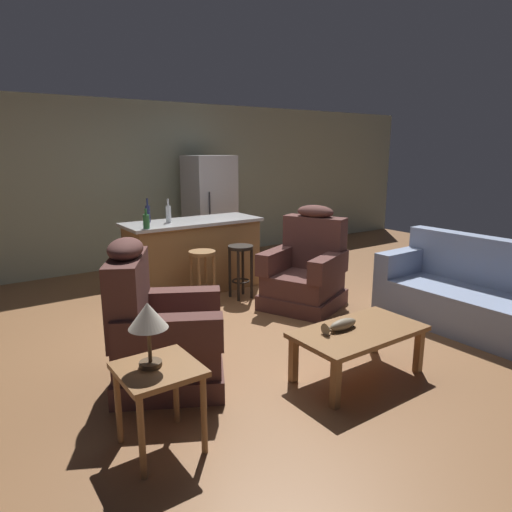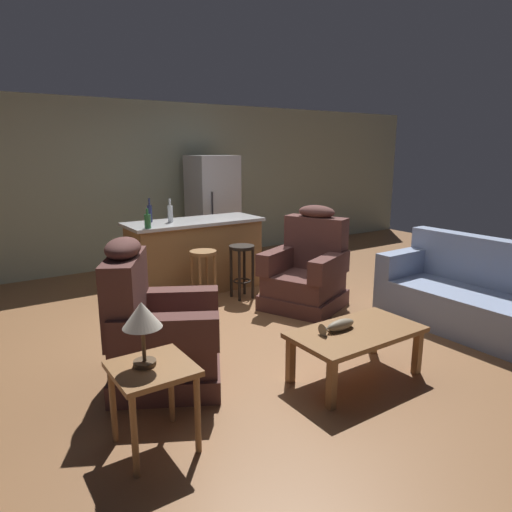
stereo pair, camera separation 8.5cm
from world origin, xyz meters
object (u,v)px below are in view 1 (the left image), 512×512
object	(u,v)px
fish_figurine	(340,325)
couch	(474,296)
recliner_near_island	(306,271)
kitchen_island	(194,255)
bottle_wine_dark	(146,221)
bar_stool_right	(241,262)
coffee_table	(359,336)
bar_stool_left	(203,268)
end_table	(159,381)
table_lamp	(148,319)
refrigerator	(210,210)
bottle_short_amber	(148,213)
bottle_tall_green	(168,213)
recliner_near_lamp	(159,333)

from	to	relation	value
fish_figurine	couch	world-z (taller)	couch
recliner_near_island	kitchen_island	xyz separation A→B (m)	(-0.83, 1.32, 0.06)
recliner_near_island	bottle_wine_dark	distance (m)	1.99
recliner_near_island	bar_stool_right	size ratio (longest dim) A/B	1.76
coffee_table	recliner_near_island	bearing A→B (deg)	62.52
coffee_table	bar_stool_left	distance (m)	2.31
end_table	recliner_near_island	bearing A→B (deg)	31.29
table_lamp	coffee_table	bearing A→B (deg)	-3.10
table_lamp	bottle_wine_dark	size ratio (longest dim) A/B	1.76
recliner_near_island	bar_stool_left	bearing A→B (deg)	-57.09
end_table	bar_stool_left	bearing A→B (deg)	55.81
coffee_table	bottle_wine_dark	distance (m)	2.85
kitchen_island	coffee_table	bearing A→B (deg)	-90.26
fish_figurine	kitchen_island	world-z (taller)	kitchen_island
table_lamp	bar_stool_right	size ratio (longest dim) A/B	0.60
kitchen_island	bar_stool_right	xyz separation A→B (m)	(0.33, -0.63, -0.01)
couch	refrigerator	distance (m)	4.20
kitchen_island	table_lamp	bearing A→B (deg)	-121.90
fish_figurine	recliner_near_island	distance (m)	1.83
end_table	bottle_short_amber	bearing A→B (deg)	68.60
bottle_tall_green	bottle_short_amber	distance (m)	0.26
kitchen_island	bottle_short_amber	bearing A→B (deg)	162.21
table_lamp	kitchen_island	size ratio (longest dim) A/B	0.23
couch	bottle_short_amber	world-z (taller)	bottle_short_amber
end_table	coffee_table	bearing A→B (deg)	-2.02
couch	recliner_near_lamp	xyz separation A→B (m)	(-3.21, 0.80, 0.08)
fish_figurine	bottle_tall_green	size ratio (longest dim) A/B	1.14
couch	recliner_near_island	size ratio (longest dim) A/B	1.60
fish_figurine	bar_stool_left	xyz separation A→B (m)	(-0.05, 2.23, 0.01)
kitchen_island	fish_figurine	bearing A→B (deg)	-93.15
couch	kitchen_island	distance (m)	3.40
fish_figurine	recliner_near_lamp	bearing A→B (deg)	147.64
recliner_near_island	fish_figurine	bearing A→B (deg)	33.83
end_table	bar_stool_right	distance (m)	3.05
coffee_table	bar_stool_right	distance (m)	2.33
refrigerator	bottle_short_amber	world-z (taller)	refrigerator
recliner_near_island	refrigerator	world-z (taller)	refrigerator
coffee_table	bar_stool_right	size ratio (longest dim) A/B	1.62
bar_stool_right	refrigerator	distance (m)	1.97
bar_stool_right	refrigerator	world-z (taller)	refrigerator
table_lamp	bar_stool_left	bearing A→B (deg)	54.83
bottle_wine_dark	table_lamp	bearing A→B (deg)	-111.79
recliner_near_lamp	bottle_tall_green	xyz separation A→B (m)	(1.07, 2.11, 0.64)
bottle_short_amber	refrigerator	bearing A→B (deg)	34.97
couch	recliner_near_lamp	bearing A→B (deg)	-14.92
bar_stool_right	recliner_near_island	bearing A→B (deg)	-54.19
end_table	bar_stool_right	bearing A→B (deg)	47.33
bar_stool_left	bottle_tall_green	size ratio (longest dim) A/B	2.29
coffee_table	recliner_near_island	size ratio (longest dim) A/B	0.92
table_lamp	kitchen_island	xyz separation A→B (m)	(1.77, 2.84, -0.39)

